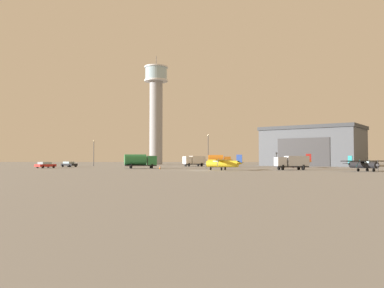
# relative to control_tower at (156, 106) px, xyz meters

# --- Properties ---
(ground_plane) EXTENTS (400.00, 400.00, 0.00)m
(ground_plane) POSITION_rel_control_tower_xyz_m (18.47, -76.84, -21.81)
(ground_plane) COLOR gray
(control_tower) EXTENTS (8.78, 8.78, 40.65)m
(control_tower) POSITION_rel_control_tower_xyz_m (0.00, 0.00, 0.00)
(control_tower) COLOR gray
(control_tower) RESTS_ON ground_plane
(hangar) EXTENTS (32.58, 29.52, 11.55)m
(hangar) POSITION_rel_control_tower_xyz_m (50.55, -27.68, -16.01)
(hangar) COLOR #4C5159
(hangar) RESTS_ON ground_plane
(airplane_orange) EXTENTS (8.57, 10.94, 3.21)m
(airplane_orange) POSITION_rel_control_tower_xyz_m (39.28, -53.65, -20.31)
(airplane_orange) COLOR orange
(airplane_orange) RESTS_ON ground_plane
(airplane_black) EXTENTS (8.45, 6.72, 2.58)m
(airplane_black) POSITION_rel_control_tower_xyz_m (44.97, -80.89, -20.61)
(airplane_black) COLOR black
(airplane_black) RESTS_ON ground_plane
(airplane_yellow) EXTENTS (7.37, 9.32, 2.80)m
(airplane_yellow) POSITION_rel_control_tower_xyz_m (22.40, -74.65, -20.50)
(airplane_yellow) COLOR gold
(airplane_yellow) RESTS_ON ground_plane
(truck_box_silver) EXTENTS (6.29, 3.80, 2.58)m
(truck_box_silver) POSITION_rel_control_tower_xyz_m (35.27, -72.40, -20.32)
(truck_box_silver) COLOR #38383D
(truck_box_silver) RESTS_ON ground_plane
(truck_fuel_tanker_green) EXTENTS (7.19, 4.53, 3.04)m
(truck_fuel_tanker_green) POSITION_rel_control_tower_xyz_m (5.02, -61.79, -20.11)
(truck_fuel_tanker_green) COLOR #38383D
(truck_fuel_tanker_green) RESTS_ON ground_plane
(truck_box_white) EXTENTS (6.29, 4.82, 2.83)m
(truck_box_white) POSITION_rel_control_tower_xyz_m (15.80, -38.38, -20.18)
(truck_box_white) COLOR #38383D
(truck_box_white) RESTS_ON ground_plane
(truck_fuel_tanker_orange) EXTENTS (5.60, 3.37, 3.04)m
(truck_fuel_tanker_orange) POSITION_rel_control_tower_xyz_m (22.29, -47.97, -20.13)
(truck_fuel_tanker_orange) COLOR #38383D
(truck_fuel_tanker_orange) RESTS_ON ground_plane
(car_red) EXTENTS (3.63, 4.94, 1.37)m
(car_red) POSITION_rel_control_tower_xyz_m (-16.48, -60.01, -21.07)
(car_red) COLOR red
(car_red) RESTS_ON ground_plane
(car_black) EXTENTS (4.79, 4.11, 1.37)m
(car_black) POSITION_rel_control_tower_xyz_m (-15.73, -47.25, -21.07)
(car_black) COLOR black
(car_black) RESTS_ON ground_plane
(light_post_west) EXTENTS (0.44, 0.44, 9.02)m
(light_post_west) POSITION_rel_control_tower_xyz_m (19.57, -34.18, -16.46)
(light_post_west) COLOR #38383D
(light_post_west) RESTS_ON ground_plane
(light_post_east) EXTENTS (0.44, 0.44, 7.47)m
(light_post_east) POSITION_rel_control_tower_xyz_m (-13.36, -33.86, -17.28)
(light_post_east) COLOR #38383D
(light_post_east) RESTS_ON ground_plane
(traffic_cone_near_left) EXTENTS (0.36, 0.36, 0.64)m
(traffic_cone_near_left) POSITION_rel_control_tower_xyz_m (9.98, -66.94, -21.50)
(traffic_cone_near_left) COLOR black
(traffic_cone_near_left) RESTS_ON ground_plane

